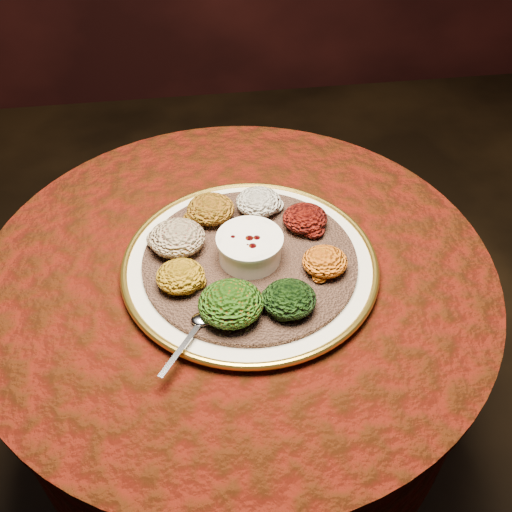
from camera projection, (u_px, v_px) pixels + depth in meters
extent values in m
plane|color=black|center=(243.00, 451.00, 1.57)|extent=(4.00, 4.00, 0.00)
cylinder|color=black|center=(243.00, 447.00, 1.56)|extent=(0.44, 0.44, 0.04)
cylinder|color=black|center=(241.00, 382.00, 1.34)|extent=(0.12, 0.12, 0.68)
cylinder|color=black|center=(237.00, 276.00, 1.09)|extent=(0.80, 0.80, 0.04)
cylinder|color=#3E0C05|center=(239.00, 324.00, 1.19)|extent=(0.93, 0.93, 0.34)
cylinder|color=#3E0C05|center=(237.00, 266.00, 1.07)|extent=(0.96, 0.96, 0.01)
cylinder|color=white|center=(250.00, 265.00, 1.05)|extent=(0.55, 0.55, 0.02)
torus|color=gold|center=(250.00, 262.00, 1.04)|extent=(0.47, 0.47, 0.01)
cylinder|color=brown|center=(250.00, 260.00, 1.04)|extent=(0.49, 0.49, 0.01)
cylinder|color=white|center=(250.00, 248.00, 1.02)|extent=(0.11, 0.11, 0.05)
cylinder|color=white|center=(250.00, 239.00, 1.00)|extent=(0.12, 0.12, 0.01)
cylinder|color=#661D05|center=(250.00, 242.00, 1.00)|extent=(0.09, 0.09, 0.01)
ellipsoid|color=silver|center=(203.00, 319.00, 0.92)|extent=(0.04, 0.03, 0.01)
cube|color=silver|center=(180.00, 351.00, 0.88)|extent=(0.07, 0.10, 0.00)
ellipsoid|color=beige|center=(259.00, 202.00, 1.11)|extent=(0.09, 0.08, 0.04)
ellipsoid|color=black|center=(305.00, 218.00, 1.08)|extent=(0.09, 0.08, 0.04)
ellipsoid|color=#A4760D|center=(325.00, 261.00, 1.00)|extent=(0.08, 0.08, 0.04)
ellipsoid|color=black|center=(289.00, 299.00, 0.93)|extent=(0.09, 0.09, 0.04)
ellipsoid|color=#AA420B|center=(231.00, 303.00, 0.92)|extent=(0.11, 0.10, 0.05)
ellipsoid|color=#BA7C10|center=(180.00, 276.00, 0.97)|extent=(0.08, 0.08, 0.04)
ellipsoid|color=maroon|center=(177.00, 238.00, 1.03)|extent=(0.10, 0.10, 0.05)
ellipsoid|color=#915111|center=(211.00, 209.00, 1.10)|extent=(0.09, 0.09, 0.04)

